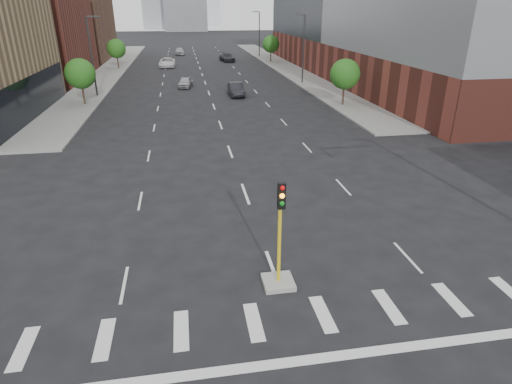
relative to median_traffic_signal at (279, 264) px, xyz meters
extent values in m
cube|color=gray|center=(-15.00, 65.03, -0.90)|extent=(5.00, 92.00, 0.15)
cube|color=gray|center=(15.00, 65.03, -0.90)|extent=(5.00, 92.00, 0.15)
cube|color=brown|center=(-27.50, 57.03, 5.03)|extent=(20.00, 22.00, 12.00)
cube|color=brown|center=(-27.50, 83.03, 5.53)|extent=(20.00, 24.00, 13.00)
cube|color=brown|center=(29.50, 51.03, 1.53)|extent=(24.00, 70.00, 5.00)
cube|color=#999993|center=(0.00, 0.03, -0.87)|extent=(1.20, 1.20, 0.20)
cylinder|color=gold|center=(0.00, 0.03, 0.83)|extent=(0.14, 0.14, 3.20)
cube|color=black|center=(0.00, -0.15, 2.93)|extent=(0.28, 0.18, 1.00)
sphere|color=red|center=(0.00, -0.25, 3.28)|extent=(0.18, 0.18, 0.18)
sphere|color=orange|center=(0.00, -0.25, 2.98)|extent=(0.18, 0.18, 0.18)
sphere|color=#0C7F19|center=(0.00, -0.25, 2.68)|extent=(0.18, 0.18, 0.18)
cylinder|color=#2D2D30|center=(13.50, 46.03, 3.53)|extent=(0.20, 0.20, 9.00)
cube|color=#2D2D30|center=(12.70, 46.03, 8.03)|extent=(1.40, 0.22, 0.15)
cylinder|color=#2D2D30|center=(13.50, 81.03, 3.53)|extent=(0.20, 0.20, 9.00)
cube|color=#2D2D30|center=(12.70, 81.03, 8.03)|extent=(1.40, 0.22, 0.15)
cylinder|color=#2D2D30|center=(-13.50, 41.03, 3.53)|extent=(0.20, 0.20, 9.00)
cube|color=#2D2D30|center=(-12.70, 41.03, 8.03)|extent=(1.40, 0.22, 0.15)
cylinder|color=#382619|center=(-14.00, 36.03, 0.05)|extent=(0.20, 0.20, 1.75)
sphere|color=#195516|center=(-14.00, 36.03, 2.43)|extent=(3.20, 3.20, 3.20)
cylinder|color=#382619|center=(-14.00, 66.03, 0.05)|extent=(0.20, 0.20, 1.75)
sphere|color=#195516|center=(-14.00, 66.03, 2.43)|extent=(3.20, 3.20, 3.20)
cylinder|color=#382619|center=(14.00, 31.03, 0.05)|extent=(0.20, 0.20, 1.75)
sphere|color=#195516|center=(14.00, 31.03, 2.43)|extent=(3.20, 3.20, 3.20)
cylinder|color=#382619|center=(14.00, 71.03, 0.05)|extent=(0.20, 0.20, 1.75)
sphere|color=#195516|center=(14.00, 71.03, 2.43)|extent=(3.20, 3.20, 3.20)
imported|color=#A8A8AD|center=(-2.82, 45.60, -0.29)|extent=(2.29, 4.26, 1.38)
imported|color=black|center=(3.17, 38.66, -0.20)|extent=(1.71, 4.73, 1.55)
imported|color=white|center=(-5.68, 67.16, -0.17)|extent=(2.82, 5.86, 1.61)
imported|color=#232328|center=(5.79, 74.09, -0.17)|extent=(2.93, 5.80, 1.61)
imported|color=#AEAFB3|center=(-3.35, 88.23, -0.17)|extent=(1.90, 4.70, 1.60)
camera|label=1|loc=(-3.20, -13.62, 9.11)|focal=30.00mm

